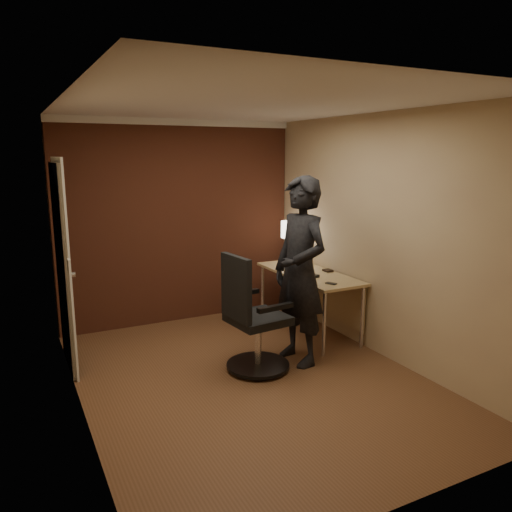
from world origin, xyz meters
name	(u,v)px	position (x,y,z in m)	size (l,w,h in m)	color
room	(168,218)	(-0.27, 1.54, 1.37)	(4.00, 4.00, 4.00)	brown
desk	(314,282)	(1.25, 0.82, 0.60)	(0.60, 1.50, 0.73)	tan
desk_lamp	(293,230)	(1.28, 1.35, 1.15)	(0.22, 0.22, 0.54)	silver
laptop	(298,262)	(1.21, 1.11, 0.79)	(0.42, 0.41, 0.23)	silver
mouse	(314,276)	(1.11, 0.60, 0.75)	(0.06, 0.10, 0.03)	black
phone	(331,283)	(1.10, 0.26, 0.73)	(0.06, 0.12, 0.01)	black
wallet	(328,271)	(1.40, 0.75, 0.74)	(0.09, 0.11, 0.02)	black
office_chair	(252,322)	(0.09, 0.13, 0.51)	(0.62, 0.67, 1.14)	black
person	(300,271)	(0.63, 0.14, 0.94)	(0.69, 0.45, 1.88)	black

